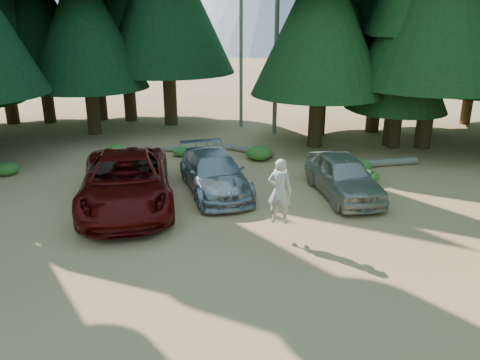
% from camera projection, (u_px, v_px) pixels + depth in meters
% --- Properties ---
extents(ground, '(160.00, 160.00, 0.00)m').
position_uv_depth(ground, '(231.00, 259.00, 12.60)').
color(ground, '#B47C4C').
rests_on(ground, ground).
extents(forest_belt_north, '(36.00, 7.00, 22.00)m').
position_uv_depth(forest_belt_north, '(260.00, 131.00, 26.68)').
color(forest_belt_north, black).
rests_on(forest_belt_north, ground).
extents(snag_front, '(0.24, 0.24, 12.00)m').
position_uv_depth(snag_front, '(277.00, 20.00, 24.15)').
color(snag_front, '#656151').
rests_on(snag_front, ground).
extents(snag_back, '(0.20, 0.20, 10.00)m').
position_uv_depth(snag_back, '(241.00, 39.00, 26.07)').
color(snag_back, '#656151').
rests_on(snag_back, ground).
extents(red_pickup, '(4.72, 7.01, 1.79)m').
position_uv_depth(red_pickup, '(126.00, 181.00, 15.89)').
color(red_pickup, '#5B0907').
rests_on(red_pickup, ground).
extents(silver_minivan_center, '(3.73, 5.37, 1.44)m').
position_uv_depth(silver_minivan_center, '(214.00, 173.00, 17.27)').
color(silver_minivan_center, '#96989E').
rests_on(silver_minivan_center, ground).
extents(silver_minivan_right, '(2.93, 4.77, 1.51)m').
position_uv_depth(silver_minivan_right, '(343.00, 176.00, 16.85)').
color(silver_minivan_right, '#A8A495').
rests_on(silver_minivan_right, ground).
extents(frisbee_player, '(0.78, 0.59, 1.93)m').
position_uv_depth(frisbee_player, '(280.00, 191.00, 13.26)').
color(frisbee_player, beige).
rests_on(frisbee_player, ground).
extents(log_left, '(3.57, 0.95, 0.26)m').
position_uv_depth(log_left, '(197.00, 148.00, 22.66)').
color(log_left, '#656151').
rests_on(log_left, ground).
extents(log_mid, '(3.11, 1.89, 0.28)m').
position_uv_depth(log_mid, '(243.00, 149.00, 22.46)').
color(log_mid, '#656151').
rests_on(log_mid, ground).
extents(log_right, '(4.95, 1.87, 0.33)m').
position_uv_depth(log_right, '(363.00, 164.00, 20.13)').
color(log_right, '#656151').
rests_on(log_right, ground).
extents(shrub_far_left, '(0.89, 0.89, 0.49)m').
position_uv_depth(shrub_far_left, '(116.00, 149.00, 22.04)').
color(shrub_far_left, '#2A611D').
rests_on(shrub_far_left, ground).
extents(shrub_left, '(0.81, 0.81, 0.44)m').
position_uv_depth(shrub_left, '(181.00, 151.00, 21.82)').
color(shrub_left, '#2A611D').
rests_on(shrub_left, ground).
extents(shrub_center_left, '(1.11, 1.11, 0.61)m').
position_uv_depth(shrub_center_left, '(259.00, 153.00, 21.24)').
color(shrub_center_left, '#2A611D').
rests_on(shrub_center_left, ground).
extents(shrub_center_right, '(0.97, 0.97, 0.54)m').
position_uv_depth(shrub_center_right, '(256.00, 153.00, 21.41)').
color(shrub_center_right, '#2A611D').
rests_on(shrub_center_right, ground).
extents(shrub_right, '(0.94, 0.94, 0.52)m').
position_uv_depth(shrub_right, '(367.00, 176.00, 18.34)').
color(shrub_right, '#2A611D').
rests_on(shrub_right, ground).
extents(shrub_far_right, '(1.11, 1.11, 0.61)m').
position_uv_depth(shrub_far_right, '(359.00, 166.00, 19.43)').
color(shrub_far_right, '#2A611D').
rests_on(shrub_far_right, ground).
extents(shrub_edge_west, '(0.92, 0.92, 0.51)m').
position_uv_depth(shrub_edge_west, '(7.00, 169.00, 19.22)').
color(shrub_edge_west, '#2A611D').
rests_on(shrub_edge_west, ground).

